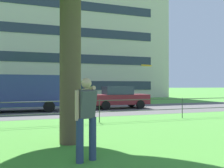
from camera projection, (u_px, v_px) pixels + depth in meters
name	position (u px, v px, depth m)	size (l,w,h in m)	color
street_strip	(43.00, 112.00, 14.54)	(80.00, 6.73, 0.01)	#565454
park_fence	(49.00, 108.00, 9.69)	(29.73, 0.04, 1.00)	#333833
person_thrower	(86.00, 116.00, 5.06)	(0.49, 0.87, 1.76)	navy
frisbee	(146.00, 65.00, 6.08)	(0.38, 0.38, 0.04)	orange
panel_van_center	(20.00, 91.00, 14.72)	(5.04, 2.19, 2.24)	navy
car_maroon_right	(119.00, 97.00, 16.82)	(4.04, 1.89, 1.54)	maroon
apartment_building_background	(34.00, 39.00, 34.18)	(35.20, 15.17, 16.49)	beige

